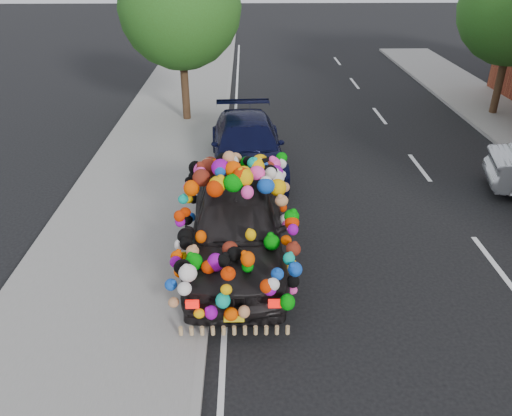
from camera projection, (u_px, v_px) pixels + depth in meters
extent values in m
plane|color=black|center=(323.00, 264.00, 10.47)|extent=(100.00, 100.00, 0.00)
cube|color=gray|center=(117.00, 264.00, 10.36)|extent=(4.00, 60.00, 0.12)
cube|color=gray|center=(211.00, 263.00, 10.39)|extent=(0.15, 60.00, 0.13)
cylinder|color=#332114|center=(185.00, 85.00, 18.12)|extent=(0.28, 0.28, 2.73)
sphere|color=#2A5216|center=(180.00, 7.00, 16.86)|extent=(4.20, 4.20, 4.20)
cylinder|color=#332114|center=(500.00, 81.00, 18.80)|extent=(0.28, 0.28, 2.64)
imported|color=black|center=(237.00, 224.00, 10.27)|extent=(2.02, 4.93, 1.68)
cube|color=red|center=(192.00, 304.00, 8.10)|extent=(0.22, 0.06, 0.14)
cube|color=red|center=(275.00, 304.00, 8.12)|extent=(0.22, 0.06, 0.14)
cube|color=yellow|center=(234.00, 319.00, 8.24)|extent=(0.34, 0.04, 0.12)
imported|color=black|center=(247.00, 146.00, 14.49)|extent=(2.31, 5.16, 1.47)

